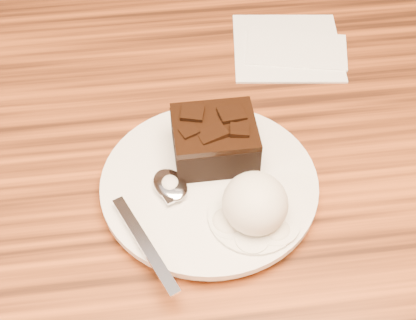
{
  "coord_description": "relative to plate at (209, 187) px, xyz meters",
  "views": [
    {
      "loc": [
        0.05,
        -0.41,
        1.25
      ],
      "look_at": [
        0.1,
        -0.01,
        0.79
      ],
      "focal_mm": 52.2,
      "sensor_mm": 36.0,
      "label": 1
    }
  ],
  "objects": [
    {
      "name": "crumb_b",
      "position": [
        -0.04,
        0.0,
        0.01
      ],
      "size": [
        0.01,
        0.01,
        0.0
      ],
      "primitive_type": "cube",
      "rotation": [
        0.0,
        0.0,
        1.44
      ],
      "color": "black",
      "rests_on": "plate"
    },
    {
      "name": "crumb_a",
      "position": [
        0.01,
        -0.06,
        0.01
      ],
      "size": [
        0.01,
        0.01,
        0.0
      ],
      "primitive_type": "cube",
      "rotation": [
        0.0,
        0.0,
        0.5
      ],
      "color": "black",
      "rests_on": "plate"
    },
    {
      "name": "ice_cream_scoop",
      "position": [
        0.04,
        -0.05,
        0.03
      ],
      "size": [
        0.06,
        0.07,
        0.05
      ],
      "primitive_type": "ellipsoid",
      "color": "#F0E5CE",
      "rests_on": "plate"
    },
    {
      "name": "melt_puddle",
      "position": [
        0.04,
        -0.05,
        0.01
      ],
      "size": [
        0.09,
        0.09,
        0.0
      ],
      "primitive_type": "cylinder",
      "color": "white",
      "rests_on": "plate"
    },
    {
      "name": "brownie",
      "position": [
        0.01,
        0.04,
        0.03
      ],
      "size": [
        0.09,
        0.07,
        0.04
      ],
      "primitive_type": "cube",
      "rotation": [
        0.0,
        0.0,
        0.0
      ],
      "color": "black",
      "rests_on": "plate"
    },
    {
      "name": "spoon",
      "position": [
        -0.04,
        -0.01,
        0.01
      ],
      "size": [
        0.1,
        0.18,
        0.01
      ],
      "primitive_type": null,
      "rotation": [
        0.0,
        0.0,
        0.41
      ],
      "color": "silver",
      "rests_on": "plate"
    },
    {
      "name": "plate",
      "position": [
        0.0,
        0.0,
        0.0
      ],
      "size": [
        0.22,
        0.22,
        0.02
      ],
      "primitive_type": "cylinder",
      "color": "white",
      "rests_on": "dining_table"
    },
    {
      "name": "napkin",
      "position": [
        0.13,
        0.22,
        -0.01
      ],
      "size": [
        0.15,
        0.15,
        0.01
      ],
      "primitive_type": "cube",
      "rotation": [
        0.0,
        0.0,
        -0.12
      ],
      "color": "white",
      "rests_on": "dining_table"
    }
  ]
}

